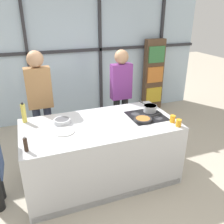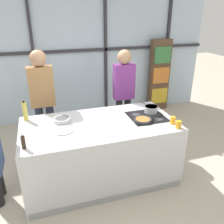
{
  "view_description": "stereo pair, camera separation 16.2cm",
  "coord_description": "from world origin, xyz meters",
  "px_view_note": "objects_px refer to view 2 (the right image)",
  "views": [
    {
      "loc": [
        -0.87,
        -2.8,
        2.36
      ],
      "look_at": [
        0.22,
        0.1,
        1.01
      ],
      "focal_mm": 38.0,
      "sensor_mm": 36.0,
      "label": 1
    },
    {
      "loc": [
        -0.72,
        -2.85,
        2.36
      ],
      "look_at": [
        0.22,
        0.1,
        1.01
      ],
      "focal_mm": 38.0,
      "sensor_mm": 36.0,
      "label": 2
    }
  ],
  "objects_px": {
    "spectator_center_left": "(124,90)",
    "mixing_bowl": "(62,120)",
    "saucepan": "(151,109)",
    "white_plate": "(63,130)",
    "juice_glass_far": "(173,120)",
    "frying_pan": "(143,120)",
    "spectator_far_left": "(43,96)",
    "juice_glass_near": "(178,124)",
    "pepper_grinder": "(23,142)",
    "oil_bottle": "(25,111)"
  },
  "relations": [
    {
      "from": "spectator_far_left",
      "to": "white_plate",
      "type": "bearing_deg",
      "value": 101.18
    },
    {
      "from": "spectator_far_left",
      "to": "juice_glass_near",
      "type": "height_order",
      "value": "spectator_far_left"
    },
    {
      "from": "spectator_far_left",
      "to": "mixing_bowl",
      "type": "distance_m",
      "value": 0.77
    },
    {
      "from": "white_plate",
      "to": "pepper_grinder",
      "type": "bearing_deg",
      "value": -148.06
    },
    {
      "from": "frying_pan",
      "to": "spectator_center_left",
      "type": "bearing_deg",
      "value": 84.93
    },
    {
      "from": "oil_bottle",
      "to": "juice_glass_near",
      "type": "xyz_separation_m",
      "value": [
        1.93,
        -0.87,
        -0.09
      ]
    },
    {
      "from": "spectator_far_left",
      "to": "frying_pan",
      "type": "distance_m",
      "value": 1.68
    },
    {
      "from": "saucepan",
      "to": "frying_pan",
      "type": "bearing_deg",
      "value": -133.88
    },
    {
      "from": "oil_bottle",
      "to": "pepper_grinder",
      "type": "bearing_deg",
      "value": -90.73
    },
    {
      "from": "oil_bottle",
      "to": "spectator_center_left",
      "type": "bearing_deg",
      "value": 17.02
    },
    {
      "from": "mixing_bowl",
      "to": "juice_glass_near",
      "type": "distance_m",
      "value": 1.58
    },
    {
      "from": "saucepan",
      "to": "white_plate",
      "type": "xyz_separation_m",
      "value": [
        -1.35,
        -0.2,
        -0.05
      ]
    },
    {
      "from": "mixing_bowl",
      "to": "white_plate",
      "type": "bearing_deg",
      "value": -94.47
    },
    {
      "from": "spectator_far_left",
      "to": "saucepan",
      "type": "distance_m",
      "value": 1.74
    },
    {
      "from": "white_plate",
      "to": "oil_bottle",
      "type": "height_order",
      "value": "oil_bottle"
    },
    {
      "from": "spectator_center_left",
      "to": "white_plate",
      "type": "xyz_separation_m",
      "value": [
        -1.2,
        -1.0,
        -0.11
      ]
    },
    {
      "from": "pepper_grinder",
      "to": "juice_glass_near",
      "type": "bearing_deg",
      "value": -2.44
    },
    {
      "from": "frying_pan",
      "to": "juice_glass_near",
      "type": "relative_size",
      "value": 4.63
    },
    {
      "from": "pepper_grinder",
      "to": "juice_glass_near",
      "type": "distance_m",
      "value": 1.94
    },
    {
      "from": "mixing_bowl",
      "to": "saucepan",
      "type": "bearing_deg",
      "value": -2.94
    },
    {
      "from": "spectator_center_left",
      "to": "juice_glass_near",
      "type": "xyz_separation_m",
      "value": [
        0.26,
        -1.38,
        -0.07
      ]
    },
    {
      "from": "juice_glass_near",
      "to": "mixing_bowl",
      "type": "bearing_deg",
      "value": 155.92
    },
    {
      "from": "spectator_far_left",
      "to": "juice_glass_near",
      "type": "xyz_separation_m",
      "value": [
        1.66,
        -1.38,
        -0.1
      ]
    },
    {
      "from": "saucepan",
      "to": "juice_glass_near",
      "type": "xyz_separation_m",
      "value": [
        0.12,
        -0.58,
        -0.01
      ]
    },
    {
      "from": "juice_glass_far",
      "to": "frying_pan",
      "type": "bearing_deg",
      "value": 152.39
    },
    {
      "from": "spectator_center_left",
      "to": "frying_pan",
      "type": "height_order",
      "value": "spectator_center_left"
    },
    {
      "from": "spectator_far_left",
      "to": "mixing_bowl",
      "type": "relative_size",
      "value": 7.72
    },
    {
      "from": "spectator_far_left",
      "to": "frying_pan",
      "type": "xyz_separation_m",
      "value": [
        1.31,
        -1.05,
        -0.13
      ]
    },
    {
      "from": "white_plate",
      "to": "juice_glass_far",
      "type": "relative_size",
      "value": 2.63
    },
    {
      "from": "juice_glass_far",
      "to": "oil_bottle",
      "type": "bearing_deg",
      "value": 159.36
    },
    {
      "from": "white_plate",
      "to": "oil_bottle",
      "type": "distance_m",
      "value": 0.69
    },
    {
      "from": "white_plate",
      "to": "spectator_center_left",
      "type": "bearing_deg",
      "value": 39.73
    },
    {
      "from": "spectator_far_left",
      "to": "frying_pan",
      "type": "bearing_deg",
      "value": 141.25
    },
    {
      "from": "spectator_center_left",
      "to": "pepper_grinder",
      "type": "relative_size",
      "value": 9.29
    },
    {
      "from": "pepper_grinder",
      "to": "juice_glass_far",
      "type": "distance_m",
      "value": 1.94
    },
    {
      "from": "spectator_center_left",
      "to": "mixing_bowl",
      "type": "bearing_deg",
      "value": 31.71
    },
    {
      "from": "juice_glass_far",
      "to": "pepper_grinder",
      "type": "bearing_deg",
      "value": -178.3
    },
    {
      "from": "spectator_center_left",
      "to": "mixing_bowl",
      "type": "xyz_separation_m",
      "value": [
        -1.18,
        -0.73,
        -0.09
      ]
    },
    {
      "from": "frying_pan",
      "to": "saucepan",
      "type": "bearing_deg",
      "value": 46.12
    },
    {
      "from": "spectator_center_left",
      "to": "juice_glass_near",
      "type": "bearing_deg",
      "value": 100.86
    },
    {
      "from": "frying_pan",
      "to": "mixing_bowl",
      "type": "distance_m",
      "value": 1.13
    },
    {
      "from": "pepper_grinder",
      "to": "oil_bottle",
      "type": "bearing_deg",
      "value": 89.27
    },
    {
      "from": "spectator_center_left",
      "to": "juice_glass_far",
      "type": "distance_m",
      "value": 1.27
    },
    {
      "from": "saucepan",
      "to": "juice_glass_far",
      "type": "xyz_separation_m",
      "value": [
        0.12,
        -0.44,
        -0.01
      ]
    },
    {
      "from": "spectator_center_left",
      "to": "frying_pan",
      "type": "bearing_deg",
      "value": 84.93
    },
    {
      "from": "frying_pan",
      "to": "juice_glass_near",
      "type": "xyz_separation_m",
      "value": [
        0.36,
        -0.33,
        0.03
      ]
    },
    {
      "from": "spectator_far_left",
      "to": "oil_bottle",
      "type": "relative_size",
      "value": 6.2
    },
    {
      "from": "frying_pan",
      "to": "pepper_grinder",
      "type": "height_order",
      "value": "pepper_grinder"
    },
    {
      "from": "mixing_bowl",
      "to": "juice_glass_far",
      "type": "relative_size",
      "value": 2.34
    },
    {
      "from": "saucepan",
      "to": "oil_bottle",
      "type": "distance_m",
      "value": 1.84
    }
  ]
}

